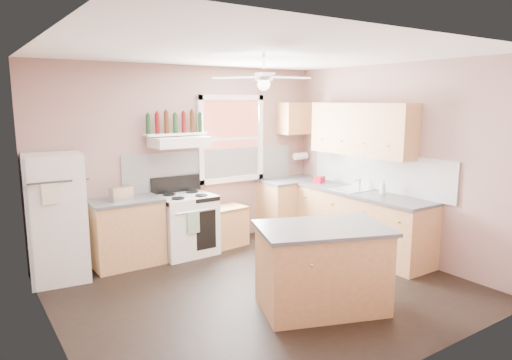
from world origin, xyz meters
TOP-DOWN VIEW (x-y plane):
  - floor at (0.00, 0.00)m, footprint 4.50×4.50m
  - ceiling at (0.00, 0.00)m, footprint 4.50×4.50m
  - wall_back at (0.00, 2.02)m, footprint 4.50×0.05m
  - wall_right at (2.27, 0.00)m, footprint 0.05×4.00m
  - wall_left at (-2.27, 0.00)m, footprint 0.05×4.00m
  - backsplash_back at (0.45, 1.99)m, footprint 2.90×0.03m
  - backsplash_right at (2.23, 0.30)m, footprint 0.03×2.60m
  - window_view at (0.75, 1.98)m, footprint 1.00×0.02m
  - window_frame at (0.75, 1.96)m, footprint 1.16×0.07m
  - refrigerator at (-1.93, 1.65)m, footprint 0.74×0.72m
  - base_cabinet_left at (-1.06, 1.70)m, footprint 0.90×0.60m
  - counter_left at (-1.06, 1.70)m, footprint 0.92×0.62m
  - toaster at (-1.12, 1.67)m, footprint 0.30×0.19m
  - stove at (-0.21, 1.65)m, footprint 0.79×0.66m
  - range_hood at (-0.23, 1.75)m, footprint 0.78×0.50m
  - bottle_shelf at (-0.23, 1.87)m, footprint 0.90×0.26m
  - cart at (0.46, 1.65)m, footprint 0.64×0.46m
  - base_cabinet_corner at (1.75, 1.70)m, footprint 1.00×0.60m
  - base_cabinet_right at (1.95, 0.30)m, footprint 0.60×2.20m
  - counter_corner at (1.75, 1.70)m, footprint 1.02×0.62m
  - counter_right at (1.94, 0.30)m, footprint 0.62×2.22m
  - sink at (1.94, 0.50)m, footprint 0.55×0.45m
  - faucet at (2.10, 0.50)m, footprint 0.03×0.03m
  - upper_cabinet_right at (2.08, 0.50)m, footprint 0.33×1.80m
  - upper_cabinet_corner at (1.95, 1.83)m, footprint 0.60×0.33m
  - paper_towel at (2.07, 1.86)m, footprint 0.26×0.12m
  - island at (0.23, -0.76)m, footprint 1.47×1.20m
  - island_top at (0.23, -0.76)m, footprint 1.56×1.29m
  - ceiling_fan_hub at (0.00, 0.00)m, footprint 0.20×0.20m
  - soap_bottle at (2.02, -0.01)m, footprint 0.12×0.12m
  - red_caddy at (1.93, 1.20)m, footprint 0.21×0.18m
  - wine_bottles at (-0.23, 1.87)m, footprint 0.86×0.06m

SIDE VIEW (x-z plane):
  - floor at x=0.00m, z-range 0.00..0.00m
  - cart at x=0.46m, z-range 0.00..0.60m
  - base_cabinet_left at x=-1.06m, z-range 0.00..0.86m
  - stove at x=-0.21m, z-range 0.00..0.86m
  - base_cabinet_corner at x=1.75m, z-range 0.00..0.86m
  - base_cabinet_right at x=1.95m, z-range 0.00..0.86m
  - island at x=0.23m, z-range 0.00..0.86m
  - refrigerator at x=-1.93m, z-range 0.00..1.56m
  - counter_left at x=-1.06m, z-range 0.86..0.90m
  - counter_corner at x=1.75m, z-range 0.86..0.90m
  - counter_right at x=1.94m, z-range 0.86..0.90m
  - island_top at x=0.23m, z-range 0.86..0.90m
  - sink at x=1.94m, z-range 0.88..0.91m
  - red_caddy at x=1.93m, z-range 0.90..1.00m
  - faucet at x=2.10m, z-range 0.90..1.04m
  - toaster at x=-1.12m, z-range 0.90..1.08m
  - soap_bottle at x=2.02m, z-range 0.90..1.11m
  - backsplash_back at x=0.45m, z-range 0.90..1.45m
  - backsplash_right at x=2.23m, z-range 0.90..1.45m
  - paper_towel at x=2.07m, z-range 1.19..1.31m
  - wall_back at x=0.00m, z-range 0.00..2.70m
  - wall_right at x=2.27m, z-range 0.00..2.70m
  - wall_left at x=-2.27m, z-range 0.00..2.70m
  - window_view at x=0.75m, z-range 1.00..2.20m
  - window_frame at x=0.75m, z-range 0.92..2.28m
  - range_hood at x=-0.23m, z-range 1.55..1.69m
  - bottle_shelf at x=-0.23m, z-range 1.71..1.73m
  - upper_cabinet_right at x=2.08m, z-range 1.40..2.16m
  - wine_bottles at x=-0.23m, z-range 1.72..2.03m
  - upper_cabinet_corner at x=1.95m, z-range 1.64..2.16m
  - ceiling_fan_hub at x=0.00m, z-range 2.41..2.49m
  - ceiling at x=0.00m, z-range 2.70..2.70m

